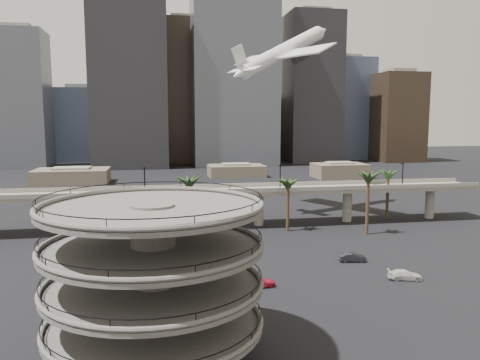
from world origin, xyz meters
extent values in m
plane|color=black|center=(0.00, 0.00, 0.00)|extent=(700.00, 700.00, 0.00)
cylinder|color=#514F4C|center=(-13.00, -4.00, 8.00)|extent=(4.40, 4.40, 16.50)
cylinder|color=#514F4C|center=(-13.00, -4.00, 3.77)|extent=(22.00, 22.00, 0.45)
torus|color=#514F4C|center=(-13.00, -4.00, 4.25)|extent=(22.20, 22.20, 0.50)
torus|color=black|center=(-13.00, -4.00, 5.05)|extent=(21.80, 21.80, 0.10)
cylinder|color=#514F4C|center=(-13.00, -4.00, 7.78)|extent=(22.00, 22.00, 0.45)
torus|color=#514F4C|center=(-13.00, -4.00, 8.25)|extent=(22.20, 22.20, 0.50)
torus|color=black|center=(-13.00, -4.00, 9.05)|extent=(21.80, 21.80, 0.10)
cylinder|color=#514F4C|center=(-13.00, -4.00, 11.78)|extent=(22.00, 22.00, 0.45)
torus|color=#514F4C|center=(-13.00, -4.00, 12.25)|extent=(22.20, 22.20, 0.50)
torus|color=black|center=(-13.00, -4.00, 13.05)|extent=(21.80, 21.80, 0.10)
cylinder|color=#514F4C|center=(-13.00, -4.00, 15.78)|extent=(22.00, 22.00, 0.45)
torus|color=#514F4C|center=(-13.00, -4.00, 16.25)|extent=(22.20, 22.20, 0.50)
torus|color=black|center=(-13.00, -4.00, 17.05)|extent=(21.80, 21.80, 0.10)
cube|color=slate|center=(0.00, 55.00, 8.00)|extent=(130.00, 9.00, 0.90)
cube|color=slate|center=(0.00, 50.50, 8.90)|extent=(130.00, 0.30, 1.00)
cube|color=slate|center=(0.00, 59.50, 8.90)|extent=(130.00, 0.30, 1.00)
cylinder|color=slate|center=(-33.00, 55.00, 3.80)|extent=(2.20, 2.20, 8.00)
cylinder|color=slate|center=(-11.00, 55.00, 3.80)|extent=(2.20, 2.20, 8.00)
cylinder|color=slate|center=(11.00, 55.00, 3.80)|extent=(2.20, 2.20, 8.00)
cylinder|color=slate|center=(33.00, 55.00, 3.80)|extent=(2.20, 2.20, 8.00)
cylinder|color=slate|center=(55.00, 55.00, 3.80)|extent=(2.20, 2.20, 8.00)
cylinder|color=black|center=(-15.00, 51.00, 11.50)|extent=(0.24, 0.24, 6.00)
cylinder|color=black|center=(15.00, 51.00, 11.50)|extent=(0.24, 0.24, 6.00)
cylinder|color=black|center=(45.00, 51.00, 11.50)|extent=(0.24, 0.24, 6.00)
cylinder|color=#4B3620|center=(-6.00, 44.00, 6.08)|extent=(0.70, 0.70, 12.15)
ellipsoid|color=#1E3417|center=(-6.00, 44.00, 12.55)|extent=(4.40, 4.40, 2.00)
cylinder|color=#4B3620|center=(16.00, 48.00, 5.40)|extent=(0.70, 0.70, 10.80)
ellipsoid|color=#1E3417|center=(16.00, 48.00, 11.20)|extent=(4.40, 4.40, 2.00)
cylinder|color=#4B3620|center=(32.00, 42.00, 6.30)|extent=(0.70, 0.70, 12.60)
ellipsoid|color=#1E3417|center=(32.00, 42.00, 13.00)|extent=(4.40, 4.40, 2.00)
cylinder|color=#4B3620|center=(44.00, 56.00, 5.62)|extent=(0.70, 0.70, 11.25)
ellipsoid|color=#1E3417|center=(44.00, 56.00, 11.65)|extent=(4.40, 4.40, 2.00)
cube|color=brown|center=(-45.00, 140.00, 2.75)|extent=(28.00, 18.00, 5.50)
cube|color=slate|center=(-45.00, 140.00, 5.90)|extent=(14.00, 9.00, 0.80)
cube|color=brown|center=(22.00, 150.00, 2.50)|extent=(24.00, 16.00, 5.00)
cube|color=slate|center=(22.00, 150.00, 5.40)|extent=(12.00, 8.00, 0.80)
cube|color=brown|center=(65.00, 138.00, 3.00)|extent=(22.00, 15.00, 6.00)
cube|color=slate|center=(65.00, 138.00, 6.40)|extent=(11.00, 7.50, 0.80)
cube|color=#4E525C|center=(-80.00, 210.00, 34.91)|extent=(26.00, 24.00, 69.82)
cube|color=slate|center=(-80.00, 210.00, 71.02)|extent=(14.30, 13.20, 2.40)
cube|color=#3D485F|center=(-55.00, 245.00, 21.48)|extent=(30.00, 30.00, 42.97)
cube|color=slate|center=(-55.00, 245.00, 44.17)|extent=(16.50, 16.50, 2.40)
cube|color=black|center=(-25.00, 200.00, 49.23)|extent=(38.00, 30.00, 98.46)
cube|color=#2D2319|center=(5.00, 225.00, 40.28)|extent=(28.00, 26.00, 80.56)
cube|color=slate|center=(5.00, 225.00, 81.76)|extent=(15.40, 14.30, 2.40)
cube|color=#4E525C|center=(30.00, 205.00, 53.71)|extent=(45.00, 32.00, 107.41)
cube|color=gray|center=(55.00, 240.00, 18.80)|extent=(24.00, 24.00, 37.59)
cube|color=slate|center=(55.00, 240.00, 38.79)|extent=(13.20, 13.20, 2.40)
cube|color=black|center=(78.00, 215.00, 42.52)|extent=(30.00, 28.00, 85.04)
cube|color=slate|center=(78.00, 215.00, 86.24)|extent=(16.50, 15.40, 2.40)
cube|color=#3D485F|center=(105.00, 235.00, 31.33)|extent=(34.00, 30.00, 62.66)
cube|color=slate|center=(105.00, 235.00, 63.86)|extent=(18.70, 16.50, 2.40)
cube|color=#2D2319|center=(130.00, 210.00, 25.96)|extent=(26.00, 26.00, 51.92)
cube|color=slate|center=(130.00, 210.00, 53.12)|extent=(14.30, 14.30, 2.40)
cube|color=gray|center=(18.00, 260.00, 17.01)|extent=(22.00, 22.00, 34.01)
cube|color=slate|center=(18.00, 260.00, 35.21)|extent=(12.10, 12.10, 2.40)
cylinder|color=silver|center=(20.71, 70.46, 42.28)|extent=(26.74, 16.84, 15.71)
cone|color=silver|center=(33.74, 77.52, 49.07)|extent=(6.13, 5.68, 4.98)
cone|color=silver|center=(7.67, 63.39, 35.49)|extent=(5.78, 5.22, 4.59)
cube|color=silver|center=(20.10, 70.13, 41.27)|extent=(20.64, 30.78, 3.18)
cube|color=silver|center=(9.20, 64.22, 36.74)|extent=(7.13, 10.40, 1.29)
cube|color=silver|center=(8.12, 63.64, 39.42)|extent=(4.99, 2.93, 6.66)
cylinder|color=#222227|center=(18.30, 75.73, 40.15)|extent=(5.30, 4.18, 3.75)
cylinder|color=#222227|center=(23.81, 65.56, 40.15)|extent=(5.30, 4.18, 3.75)
imported|color=#C51C3E|center=(1.96, 14.45, 0.83)|extent=(5.13, 2.74, 1.66)
imported|color=black|center=(20.81, 23.92, 0.77)|extent=(4.87, 2.31, 1.54)
imported|color=silver|center=(24.99, 13.80, 0.75)|extent=(5.54, 3.29, 1.50)
camera|label=1|loc=(-12.54, -50.34, 24.51)|focal=35.00mm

